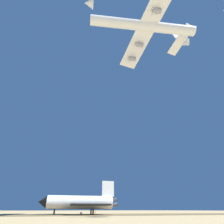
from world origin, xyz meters
TOP-DOWN VIEW (x-y plane):
  - ground_plane at (0.00, 0.00)m, footprint 1200.00×1200.00m
  - runway_strip at (-3.42, -1.80)m, footprint 426.70×198.23m
  - space_shuttle at (-2.92, -1.99)m, footprint 37.85×28.85m
  - carrier_jet at (-18.98, 41.10)m, footprint 77.70×59.13m
  - ground_crew_near_nose at (-1.74, 16.06)m, footprint 0.40×0.59m
  - ground_support_crate at (-12.25, -17.86)m, footprint 1.10×1.43m

SIDE VIEW (x-z plane):
  - ground_plane at x=0.00m, z-range 0.00..0.00m
  - runway_strip at x=-3.42m, z-range 0.00..0.02m
  - ground_support_crate at x=-12.25m, z-range 0.00..0.88m
  - ground_crew_near_nose at x=-1.74m, z-range 0.07..1.80m
  - space_shuttle at x=-2.92m, z-range -2.55..13.25m
  - carrier_jet at x=-18.98m, z-range 93.54..117.11m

